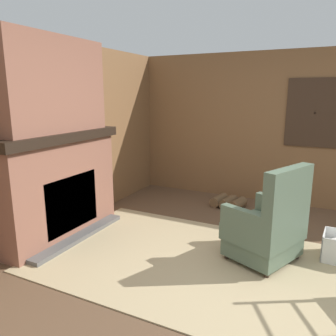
# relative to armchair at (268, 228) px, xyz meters

# --- Properties ---
(ground_plane) EXTENTS (14.00, 14.00, 0.00)m
(ground_plane) POSITION_rel_armchair_xyz_m (-0.04, -0.45, -0.37)
(ground_plane) COLOR brown
(wood_panel_wall_left) EXTENTS (0.06, 5.62, 2.38)m
(wood_panel_wall_left) POSITION_rel_armchair_xyz_m (-2.58, -0.45, 0.82)
(wood_panel_wall_left) COLOR brown
(wood_panel_wall_left) RESTS_ON ground
(wood_panel_wall_back) EXTENTS (5.62, 0.09, 2.38)m
(wood_panel_wall_back) POSITION_rel_armchair_xyz_m (-0.03, 2.09, 0.82)
(wood_panel_wall_back) COLOR brown
(wood_panel_wall_back) RESTS_ON ground
(fireplace_hearth) EXTENTS (0.55, 1.74, 1.29)m
(fireplace_hearth) POSITION_rel_armchair_xyz_m (-2.37, -0.45, 0.27)
(fireplace_hearth) COLOR brown
(fireplace_hearth) RESTS_ON ground
(chimney_breast) EXTENTS (0.30, 1.44, 1.07)m
(chimney_breast) POSITION_rel_armchair_xyz_m (-2.38, -0.45, 1.45)
(chimney_breast) COLOR brown
(chimney_breast) RESTS_ON fireplace_hearth
(area_rug) EXTENTS (3.85, 2.05, 0.01)m
(area_rug) POSITION_rel_armchair_xyz_m (-0.37, -0.35, -0.37)
(area_rug) COLOR tan
(area_rug) RESTS_ON ground
(armchair) EXTENTS (0.84, 0.89, 1.05)m
(armchair) POSITION_rel_armchair_xyz_m (0.00, 0.00, 0.00)
(armchair) COLOR #516651
(armchair) RESTS_ON ground
(firewood_stack) EXTENTS (0.54, 0.44, 0.16)m
(firewood_stack) POSITION_rel_armchair_xyz_m (-0.83, 1.48, -0.30)
(firewood_stack) COLOR brown
(firewood_stack) RESTS_ON ground
(oil_lamp_vase) EXTENTS (0.10, 0.10, 0.25)m
(oil_lamp_vase) POSITION_rel_armchair_xyz_m (-2.41, -1.06, 1.01)
(oil_lamp_vase) COLOR #99B29E
(oil_lamp_vase) RESTS_ON fireplace_hearth
(storage_case) EXTENTS (0.15, 0.26, 0.14)m
(storage_case) POSITION_rel_armchair_xyz_m (-2.41, -0.05, 0.99)
(storage_case) COLOR brown
(storage_case) RESTS_ON fireplace_hearth
(decorative_plate_on_mantel) EXTENTS (0.06, 0.23, 0.23)m
(decorative_plate_on_mantel) POSITION_rel_armchair_xyz_m (-2.43, -0.47, 1.03)
(decorative_plate_on_mantel) COLOR #336093
(decorative_plate_on_mantel) RESTS_ON fireplace_hearth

